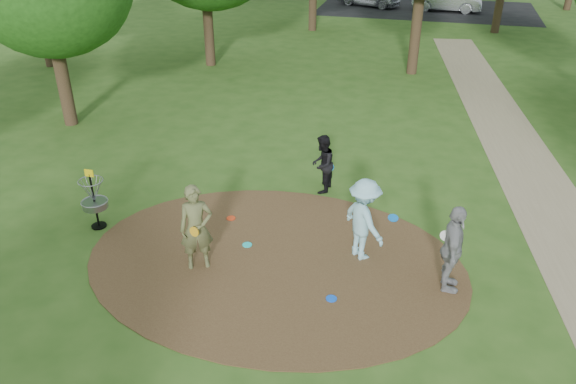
# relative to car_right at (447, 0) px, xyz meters

# --- Properties ---
(ground) EXTENTS (100.00, 100.00, 0.00)m
(ground) POSITION_rel_car_right_xyz_m (-3.28, -29.45, -0.72)
(ground) COLOR #2D5119
(ground) RESTS_ON ground
(dirt_clearing) EXTENTS (8.40, 8.40, 0.02)m
(dirt_clearing) POSITION_rel_car_right_xyz_m (-3.28, -29.45, -0.71)
(dirt_clearing) COLOR #47301C
(dirt_clearing) RESTS_ON ground
(parking_lot) EXTENTS (14.00, 8.00, 0.01)m
(parking_lot) POSITION_rel_car_right_xyz_m (-1.28, 0.55, -0.71)
(parking_lot) COLOR black
(parking_lot) RESTS_ON ground
(player_observer_with_disc) EXTENTS (0.84, 0.74, 1.94)m
(player_observer_with_disc) POSITION_rel_car_right_xyz_m (-4.80, -30.02, 0.26)
(player_observer_with_disc) COLOR brown
(player_observer_with_disc) RESTS_ON ground
(player_throwing_with_disc) EXTENTS (1.43, 1.37, 1.90)m
(player_throwing_with_disc) POSITION_rel_car_right_xyz_m (-1.46, -28.77, 0.23)
(player_throwing_with_disc) COLOR #95D1DF
(player_throwing_with_disc) RESTS_ON ground
(player_walking_with_disc) EXTENTS (0.65, 0.81, 1.60)m
(player_walking_with_disc) POSITION_rel_car_right_xyz_m (-2.93, -26.00, 0.08)
(player_walking_with_disc) COLOR black
(player_walking_with_disc) RESTS_ON ground
(player_waiting_with_disc) EXTENTS (0.53, 1.13, 1.92)m
(player_waiting_with_disc) POSITION_rel_car_right_xyz_m (0.39, -29.46, 0.24)
(player_waiting_with_disc) COLOR gray
(player_waiting_with_disc) RESTS_ON ground
(disc_ground_cyan) EXTENTS (0.22, 0.22, 0.02)m
(disc_ground_cyan) POSITION_rel_car_right_xyz_m (-4.04, -29.03, -0.69)
(disc_ground_cyan) COLOR #1BD9D7
(disc_ground_cyan) RESTS_ON dirt_clearing
(disc_ground_blue) EXTENTS (0.22, 0.22, 0.02)m
(disc_ground_blue) POSITION_rel_car_right_xyz_m (-1.82, -30.42, -0.69)
(disc_ground_blue) COLOR blue
(disc_ground_blue) RESTS_ON dirt_clearing
(disc_ground_red) EXTENTS (0.22, 0.22, 0.02)m
(disc_ground_red) POSITION_rel_car_right_xyz_m (-4.80, -28.02, -0.69)
(disc_ground_red) COLOR red
(disc_ground_red) RESTS_ON dirt_clearing
(car_right) EXTENTS (4.43, 1.75, 1.43)m
(car_right) POSITION_rel_car_right_xyz_m (0.00, 0.00, 0.00)
(car_right) COLOR #ABAFB3
(car_right) RESTS_ON ground
(disc_golf_basket) EXTENTS (0.63, 0.63, 1.54)m
(disc_golf_basket) POSITION_rel_car_right_xyz_m (-7.78, -29.15, 0.16)
(disc_golf_basket) COLOR black
(disc_golf_basket) RESTS_ON ground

